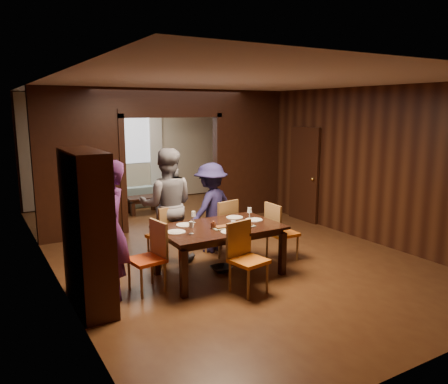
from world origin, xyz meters
TOP-DOWN VIEW (x-y plane):
  - floor at (0.00, 0.00)m, footprint 9.00×9.00m
  - ceiling at (0.00, 0.00)m, footprint 5.50×9.00m
  - room_walls at (0.00, 1.89)m, footprint 5.52×9.01m
  - person_purple at (-2.20, -1.40)m, footprint 0.53×0.73m
  - person_grey at (-0.99, -0.42)m, footprint 1.12×1.02m
  - person_navy at (-0.14, -0.35)m, footprint 1.16×0.93m
  - sofa at (0.09, 3.85)m, footprint 1.91×0.80m
  - serving_bowl at (-0.49, -1.32)m, footprint 0.32×0.32m
  - dining_table at (-0.57, -1.41)m, footprint 1.81×1.12m
  - coffee_table at (-0.17, 3.02)m, footprint 0.80×0.50m
  - chair_left at (-1.75, -1.44)m, footprint 0.50×0.50m
  - chair_right at (0.67, -1.35)m, footprint 0.45×0.45m
  - chair_far_l at (-1.10, -0.49)m, footprint 0.53×0.53m
  - chair_far_r at (-0.08, -0.58)m, footprint 0.51×0.51m
  - chair_near at (-0.56, -2.19)m, footprint 0.51×0.51m
  - hutch at (-2.53, -1.50)m, footprint 0.40×1.20m
  - door_right at (2.70, 0.50)m, footprint 0.06×0.90m
  - window_far at (0.00, 4.44)m, footprint 1.20×0.03m
  - curtain_left at (-0.75, 4.40)m, footprint 0.35×0.06m
  - curtain_right at (0.75, 4.40)m, footprint 0.35×0.06m
  - plate_left at (-1.27, -1.39)m, footprint 0.27×0.27m
  - plate_far_l at (-1.00, -1.10)m, footprint 0.27×0.27m
  - plate_far_r at (-0.10, -1.08)m, footprint 0.27×0.27m
  - plate_right at (0.08, -1.37)m, footprint 0.27×0.27m
  - plate_near at (-0.60, -1.77)m, footprint 0.27×0.27m
  - platter_a at (-0.60, -1.53)m, footprint 0.30×0.20m
  - platter_b at (-0.27, -1.62)m, footprint 0.30×0.20m
  - wineglass_left at (-1.12, -1.57)m, footprint 0.08×0.08m
  - wineglass_far at (-0.81, -1.03)m, footprint 0.08×0.08m
  - wineglass_right at (0.07, -1.26)m, footprint 0.08×0.08m
  - tumbler at (-0.52, -1.71)m, footprint 0.07×0.07m
  - condiment_jar at (-0.71, -1.48)m, footprint 0.08×0.08m

SIDE VIEW (x-z plane):
  - floor at x=0.00m, z-range 0.00..0.00m
  - coffee_table at x=-0.17m, z-range 0.00..0.40m
  - sofa at x=0.09m, z-range 0.00..0.55m
  - dining_table at x=-0.57m, z-range 0.00..0.76m
  - chair_left at x=-1.75m, z-range 0.00..0.97m
  - chair_right at x=0.67m, z-range 0.00..0.97m
  - chair_far_l at x=-1.10m, z-range 0.00..0.97m
  - chair_far_r at x=-0.08m, z-range 0.00..0.97m
  - chair_near at x=-0.56m, z-range 0.00..0.97m
  - plate_left at x=-1.27m, z-range 0.76..0.77m
  - plate_far_l at x=-1.00m, z-range 0.76..0.77m
  - plate_far_r at x=-0.10m, z-range 0.76..0.77m
  - plate_right at x=0.08m, z-range 0.76..0.77m
  - plate_near at x=-0.60m, z-range 0.76..0.77m
  - platter_a at x=-0.60m, z-range 0.76..0.80m
  - platter_b at x=-0.27m, z-range 0.76..0.80m
  - person_navy at x=-0.14m, z-range 0.00..1.57m
  - serving_bowl at x=-0.49m, z-range 0.76..0.84m
  - condiment_jar at x=-0.71m, z-range 0.76..0.87m
  - tumbler at x=-0.52m, z-range 0.76..0.90m
  - wineglass_left at x=-1.12m, z-range 0.76..0.94m
  - wineglass_far at x=-0.81m, z-range 0.76..0.94m
  - wineglass_right at x=0.07m, z-range 0.76..0.94m
  - person_purple at x=-2.20m, z-range 0.00..1.84m
  - person_grey at x=-0.99m, z-range 0.00..1.87m
  - hutch at x=-2.53m, z-range 0.00..2.00m
  - door_right at x=2.70m, z-range 0.00..2.10m
  - curtain_left at x=-0.75m, z-range 0.05..2.45m
  - curtain_right at x=0.75m, z-range 0.05..2.45m
  - room_walls at x=0.00m, z-range 0.06..2.96m
  - window_far at x=0.00m, z-range 1.05..2.35m
  - ceiling at x=0.00m, z-range 2.89..2.91m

